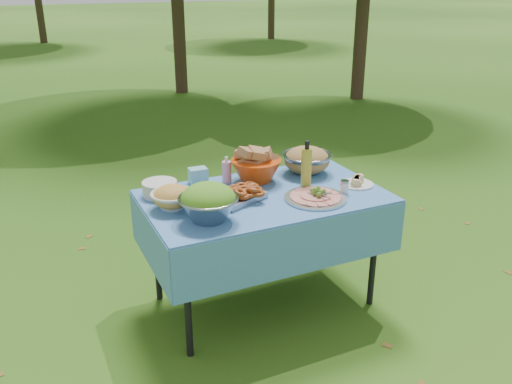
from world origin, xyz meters
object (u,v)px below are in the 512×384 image
at_px(picnic_table, 264,250).
at_px(charcuterie_platter, 316,192).
at_px(salad_bowl, 208,202).
at_px(plate_stack, 160,188).
at_px(oil_bottle, 306,164).
at_px(bread_bowl, 256,165).
at_px(pasta_bowl_steel, 307,160).

distance_m(picnic_table, charcuterie_platter, 0.53).
bearing_deg(salad_bowl, picnic_table, 24.64).
relative_size(plate_stack, oil_bottle, 0.71).
height_order(picnic_table, charcuterie_platter, charcuterie_platter).
relative_size(bread_bowl, pasta_bowl_steel, 0.97).
xyz_separation_m(salad_bowl, oil_bottle, (0.74, 0.23, 0.04)).
bearing_deg(bread_bowl, pasta_bowl_steel, 0.02).
height_order(bread_bowl, charcuterie_platter, bread_bowl).
height_order(pasta_bowl_steel, charcuterie_platter, pasta_bowl_steel).
xyz_separation_m(picnic_table, oil_bottle, (0.30, 0.03, 0.53)).
bearing_deg(charcuterie_platter, bread_bowl, 113.33).
xyz_separation_m(picnic_table, salad_bowl, (-0.44, -0.20, 0.49)).
bearing_deg(bread_bowl, charcuterie_platter, -66.67).
distance_m(plate_stack, pasta_bowl_steel, 1.02).
relative_size(plate_stack, pasta_bowl_steel, 0.63).
relative_size(pasta_bowl_steel, oil_bottle, 1.13).
bearing_deg(charcuterie_platter, oil_bottle, 75.55).
distance_m(plate_stack, oil_bottle, 0.92).
relative_size(salad_bowl, bread_bowl, 1.00).
height_order(plate_stack, pasta_bowl_steel, pasta_bowl_steel).
xyz_separation_m(plate_stack, charcuterie_platter, (0.83, -0.46, -0.00)).
distance_m(picnic_table, bread_bowl, 0.55).
height_order(picnic_table, oil_bottle, oil_bottle).
distance_m(pasta_bowl_steel, oil_bottle, 0.27).
height_order(salad_bowl, plate_stack, salad_bowl).
bearing_deg(pasta_bowl_steel, bread_bowl, -179.98).
height_order(picnic_table, plate_stack, plate_stack).
xyz_separation_m(bread_bowl, oil_bottle, (0.24, -0.23, 0.04)).
bearing_deg(salad_bowl, charcuterie_platter, 1.03).
bearing_deg(salad_bowl, oil_bottle, 16.97).
distance_m(picnic_table, salad_bowl, 0.68).
xyz_separation_m(salad_bowl, bread_bowl, (0.50, 0.45, 0.00)).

